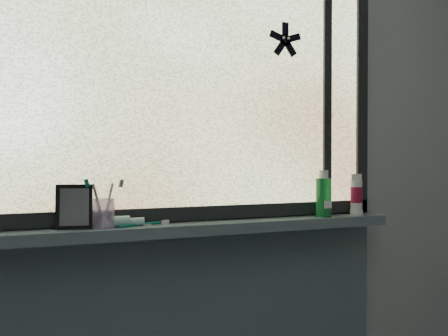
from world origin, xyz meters
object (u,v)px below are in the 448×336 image
at_px(vanity_mirror, 74,207).
at_px(mouthwash_bottle, 323,193).
at_px(cream_tube, 356,193).
at_px(toothbrush_cup, 103,213).

bearing_deg(vanity_mirror, mouthwash_bottle, 11.62).
height_order(mouthwash_bottle, cream_tube, mouthwash_bottle).
xyz_separation_m(toothbrush_cup, mouthwash_bottle, (0.86, -0.01, 0.04)).
relative_size(vanity_mirror, mouthwash_bottle, 0.95).
height_order(toothbrush_cup, cream_tube, cream_tube).
bearing_deg(toothbrush_cup, mouthwash_bottle, -0.84).
bearing_deg(vanity_mirror, cream_tube, 12.71).
distance_m(toothbrush_cup, mouthwash_bottle, 0.86).
relative_size(mouthwash_bottle, cream_tube, 1.28).
relative_size(toothbrush_cup, mouthwash_bottle, 0.64).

